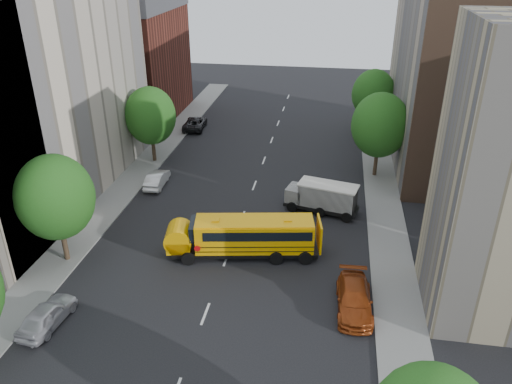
% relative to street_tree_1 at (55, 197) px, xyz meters
% --- Properties ---
extents(ground, '(120.00, 120.00, 0.00)m').
position_rel_street_tree_1_xyz_m(ground, '(11.00, 4.00, -4.95)').
color(ground, black).
rests_on(ground, ground).
extents(sidewalk_left, '(3.00, 80.00, 0.12)m').
position_rel_street_tree_1_xyz_m(sidewalk_left, '(-0.50, 9.00, -4.89)').
color(sidewalk_left, slate).
rests_on(sidewalk_left, ground).
extents(sidewalk_right, '(3.00, 80.00, 0.12)m').
position_rel_street_tree_1_xyz_m(sidewalk_right, '(22.50, 9.00, -4.89)').
color(sidewalk_right, slate).
rests_on(sidewalk_right, ground).
extents(lane_markings, '(0.15, 64.00, 0.01)m').
position_rel_street_tree_1_xyz_m(lane_markings, '(11.00, 14.00, -4.95)').
color(lane_markings, silver).
rests_on(lane_markings, ground).
extents(building_left_cream, '(10.00, 26.00, 20.00)m').
position_rel_street_tree_1_xyz_m(building_left_cream, '(-7.00, 10.00, 5.05)').
color(building_left_cream, beige).
rests_on(building_left_cream, ground).
extents(building_left_redbrick, '(10.00, 15.00, 13.00)m').
position_rel_street_tree_1_xyz_m(building_left_redbrick, '(-7.00, 32.00, 1.55)').
color(building_left_redbrick, maroon).
rests_on(building_left_redbrick, ground).
extents(building_right_far, '(10.00, 22.00, 18.00)m').
position_rel_street_tree_1_xyz_m(building_right_far, '(29.00, 24.00, 4.05)').
color(building_right_far, tan).
rests_on(building_right_far, ground).
extents(building_right_sidewall, '(10.10, 0.30, 18.00)m').
position_rel_street_tree_1_xyz_m(building_right_sidewall, '(29.00, 13.00, 4.05)').
color(building_right_sidewall, brown).
rests_on(building_right_sidewall, ground).
extents(street_tree_1, '(5.12, 5.12, 7.90)m').
position_rel_street_tree_1_xyz_m(street_tree_1, '(0.00, 0.00, 0.00)').
color(street_tree_1, '#38281C').
rests_on(street_tree_1, ground).
extents(street_tree_2, '(4.99, 4.99, 7.71)m').
position_rel_street_tree_1_xyz_m(street_tree_2, '(0.00, 18.00, -0.12)').
color(street_tree_2, '#38281C').
rests_on(street_tree_2, ground).
extents(street_tree_4, '(5.25, 5.25, 8.10)m').
position_rel_street_tree_1_xyz_m(street_tree_4, '(22.00, 18.00, 0.12)').
color(street_tree_4, '#38281C').
rests_on(street_tree_4, ground).
extents(street_tree_5, '(4.86, 4.86, 7.51)m').
position_rel_street_tree_1_xyz_m(street_tree_5, '(22.00, 30.00, -0.25)').
color(street_tree_5, '#38281C').
rests_on(street_tree_5, ground).
extents(school_bus, '(10.48, 4.02, 2.89)m').
position_rel_street_tree_1_xyz_m(school_bus, '(12.08, 2.70, -3.34)').
color(school_bus, black).
rests_on(school_bus, ground).
extents(safari_truck, '(6.25, 3.44, 2.54)m').
position_rel_street_tree_1_xyz_m(safari_truck, '(17.31, 10.05, -3.61)').
color(safari_truck, black).
rests_on(safari_truck, ground).
extents(parked_car_0, '(2.07, 4.34, 1.43)m').
position_rel_street_tree_1_xyz_m(parked_car_0, '(2.20, -6.38, -4.24)').
color(parked_car_0, '#ADACB3').
rests_on(parked_car_0, ground).
extents(parked_car_1, '(1.62, 4.15, 1.35)m').
position_rel_street_tree_1_xyz_m(parked_car_1, '(2.20, 12.53, -4.28)').
color(parked_car_1, silver).
rests_on(parked_car_1, ground).
extents(parked_car_2, '(2.66, 5.15, 1.39)m').
position_rel_street_tree_1_xyz_m(parked_car_2, '(1.40, 28.38, -4.26)').
color(parked_car_2, black).
rests_on(parked_car_2, ground).
extents(parked_car_3, '(2.29, 5.20, 1.49)m').
position_rel_street_tree_1_xyz_m(parked_car_3, '(19.80, -2.06, -4.21)').
color(parked_car_3, '#943A12').
rests_on(parked_car_3, ground).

